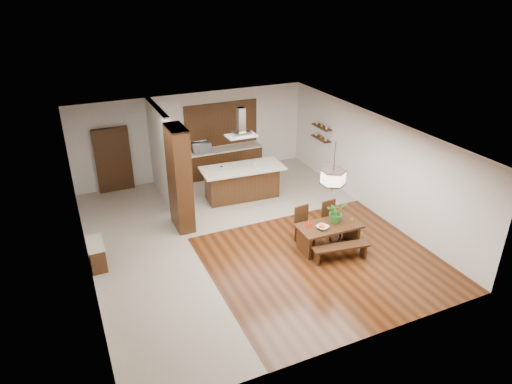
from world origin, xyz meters
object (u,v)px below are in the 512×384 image
dining_bench (340,253)px  fruit_bowl (323,227)px  island_cup (255,164)px  dining_chair_right (332,220)px  microwave (201,147)px  kitchen_island (242,182)px  dining_table (329,231)px  pendant_lantern (334,168)px  range_hood (241,122)px  hallway_console (97,254)px  dining_chair_left (305,225)px  foliage_plant (336,212)px

dining_bench → fruit_bowl: (-0.24, 0.50, 0.51)m
dining_bench → island_cup: 4.27m
dining_chair_right → island_cup: island_cup is taller
microwave → kitchen_island: bearing=-70.4°
dining_table → microwave: microwave is taller
kitchen_island → island_cup: bearing=-4.3°
dining_bench → kitchen_island: bearing=101.6°
pendant_lantern → kitchen_island: bearing=103.6°
dining_bench → range_hood: bearing=101.6°
fruit_bowl → microwave: bearing=102.6°
dining_chair_right → microwave: microwave is taller
hallway_console → island_cup: 5.45m
dining_chair_left → kitchen_island: kitchen_island is taller
dining_chair_left → foliage_plant: size_ratio=1.77×
dining_chair_left → kitchen_island: size_ratio=0.38×
pendant_lantern → island_cup: bearing=97.4°
range_hood → microwave: bearing=107.9°
pendant_lantern → range_hood: bearing=103.6°
range_hood → microwave: size_ratio=1.50×
pendant_lantern → fruit_bowl: 1.56m
island_cup → dining_chair_right: bearing=-74.0°
dining_table → kitchen_island: kitchen_island is taller
dining_bench → foliage_plant: bearing=70.1°
dining_table → microwave: size_ratio=2.74×
foliage_plant → island_cup: bearing=101.2°
fruit_bowl → island_cup: 3.67m
foliage_plant → dining_bench: bearing=-109.9°
pendant_lantern → range_hood: 3.73m
dining_chair_left → pendant_lantern: bearing=-58.3°
hallway_console → dining_chair_right: (5.91, -1.14, 0.17)m
foliage_plant → microwave: 5.81m
dining_table → dining_bench: bearing=-91.3°
dining_table → pendant_lantern: pendant_lantern is taller
pendant_lantern → island_cup: (-0.46, 3.56, -1.15)m
hallway_console → pendant_lantern: size_ratio=0.67×
dining_chair_right → fruit_bowl: bearing=-144.0°
dining_table → island_cup: bearing=97.4°
island_cup → hallway_console: bearing=-159.0°
foliage_plant → range_hood: 4.01m
dining_chair_right → foliage_plant: bearing=-119.4°
microwave → island_cup: bearing=-61.1°
fruit_bowl → range_hood: range_hood is taller
dining_chair_right → microwave: 5.52m
foliage_plant → range_hood: range_hood is taller
dining_table → fruit_bowl: fruit_bowl is taller
fruit_bowl → kitchen_island: bearing=99.6°
kitchen_island → fruit_bowl: bearing=-76.7°
dining_table → range_hood: size_ratio=1.82×
pendant_lantern → foliage_plant: pendant_lantern is taller
kitchen_island → microwave: 2.18m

